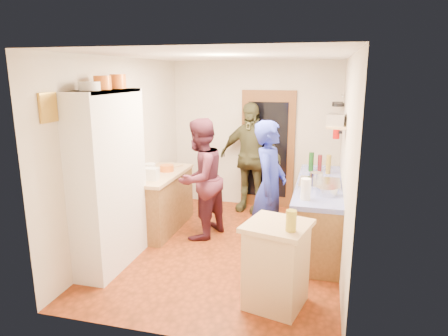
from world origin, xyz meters
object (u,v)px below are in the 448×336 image
at_px(hutch_body, 109,181).
at_px(right_counter_base, 318,215).
at_px(island_base, 276,267).
at_px(person_back, 250,158).
at_px(person_hob, 272,189).
at_px(person_left, 204,179).

xyz_separation_m(hutch_body, right_counter_base, (2.50, 1.30, -0.68)).
distance_m(island_base, person_back, 3.04).
bearing_deg(person_back, hutch_body, -105.68).
height_order(hutch_body, person_back, hutch_body).
bearing_deg(island_base, person_hob, 100.59).
distance_m(person_left, person_back, 1.38).
bearing_deg(person_hob, hutch_body, 118.98).
distance_m(right_counter_base, person_left, 1.72).
bearing_deg(person_back, island_base, -61.73).
bearing_deg(person_back, right_counter_base, -31.65).
height_order(hutch_body, person_left, hutch_body).
xyz_separation_m(hutch_body, island_base, (2.13, -0.43, -0.67)).
bearing_deg(person_back, person_hob, -57.67).
distance_m(island_base, person_left, 2.08).
xyz_separation_m(person_left, person_back, (0.45, 1.30, 0.07)).
relative_size(right_counter_base, person_hob, 1.22).
bearing_deg(person_left, person_back, 179.62).
bearing_deg(hutch_body, person_left, 53.50).
bearing_deg(island_base, right_counter_base, 77.85).
relative_size(right_counter_base, person_back, 1.15).
bearing_deg(right_counter_base, person_left, -174.89).
xyz_separation_m(island_base, person_left, (-1.28, 1.58, 0.46)).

